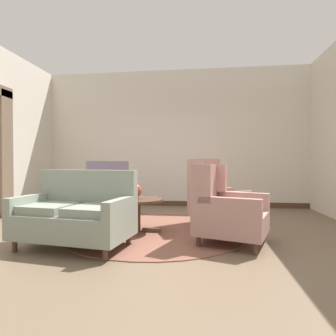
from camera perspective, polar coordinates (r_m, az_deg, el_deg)
The scene contains 10 objects.
ground at distance 4.19m, azimuth -3.41°, elevation -13.53°, with size 9.01×9.01×0.00m, color brown.
wall_back at distance 7.00m, azimuth 1.14°, elevation 6.05°, with size 6.60×0.08×3.34m, color silver.
baseboard_back at distance 6.98m, azimuth 1.09°, elevation -7.17°, with size 6.44×0.03×0.12m, color #4C3323.
area_rug at distance 4.48m, azimuth -2.67°, elevation -12.51°, with size 2.82×2.82×0.01m, color brown.
coffee_table at distance 4.33m, azimuth -6.26°, elevation -7.58°, with size 0.79×0.79×0.51m.
porcelain_vase at distance 4.26m, azimuth -6.54°, elevation -4.47°, with size 0.18×0.18×0.32m.
settee at distance 3.76m, azimuth -18.07°, elevation -8.92°, with size 1.48×0.97×0.96m.
armchair_near_window at distance 3.81m, azimuth 11.43°, elevation -8.30°, with size 1.06×1.01×1.04m.
armchair_far_left at distance 5.49m, azimuth -12.59°, elevation -5.33°, with size 1.08×1.12×1.09m.
armchair_back_corner at distance 4.73m, azimuth 9.07°, elevation -6.18°, with size 1.07×1.04×1.12m.
Camera 1 is at (0.76, -3.98, 1.05)m, focal length 30.12 mm.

